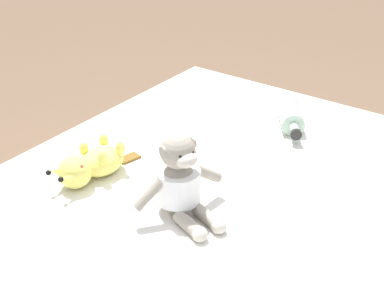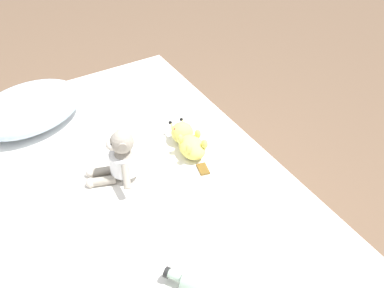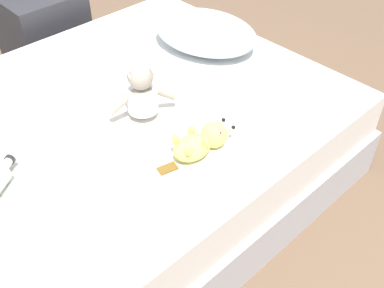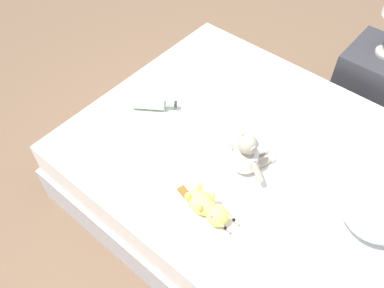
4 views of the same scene
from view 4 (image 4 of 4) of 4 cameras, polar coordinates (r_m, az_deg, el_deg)
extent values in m
plane|color=brown|center=(2.47, 7.31, -7.51)|extent=(16.00, 16.00, 0.00)
cube|color=#B2B2B7|center=(2.36, 7.60, -5.91)|extent=(1.50, 1.83, 0.25)
cube|color=white|center=(2.18, 8.22, -2.55)|extent=(1.46, 1.78, 0.21)
ellipsoid|color=silver|center=(2.01, 25.09, -6.31)|extent=(0.60, 0.50, 0.16)
ellipsoid|color=#9E9384|center=(1.96, 7.52, -2.12)|extent=(0.13, 0.14, 0.15)
cylinder|color=white|center=(1.95, 7.53, -2.03)|extent=(0.16, 0.16, 0.09)
sphere|color=#9E9384|center=(1.87, 7.86, -0.04)|extent=(0.10, 0.10, 0.10)
ellipsoid|color=beige|center=(1.89, 8.84, 0.30)|extent=(0.07, 0.07, 0.04)
sphere|color=black|center=(1.89, 8.52, 0.94)|extent=(0.01, 0.01, 0.01)
sphere|color=black|center=(1.87, 9.16, 0.21)|extent=(0.01, 0.01, 0.01)
cylinder|color=#9E9384|center=(1.88, 7.10, 1.11)|extent=(0.03, 0.02, 0.03)
cylinder|color=#9E9384|center=(1.84, 8.71, -0.75)|extent=(0.03, 0.02, 0.03)
cylinder|color=#9E9384|center=(1.99, 5.98, -0.06)|extent=(0.06, 0.10, 0.08)
cylinder|color=#9E9384|center=(1.91, 9.19, -3.90)|extent=(0.06, 0.10, 0.08)
cylinder|color=#9E9384|center=(2.06, 9.04, -1.45)|extent=(0.11, 0.07, 0.04)
cylinder|color=#9E9384|center=(2.03, 10.03, -2.60)|extent=(0.11, 0.07, 0.04)
sphere|color=beige|center=(2.08, 10.15, -0.90)|extent=(0.04, 0.04, 0.04)
sphere|color=beige|center=(2.05, 11.14, -2.03)|extent=(0.04, 0.04, 0.04)
ellipsoid|color=#EAE066|center=(1.84, 1.25, -8.20)|extent=(0.12, 0.16, 0.08)
sphere|color=#EAE066|center=(1.80, 3.60, -10.04)|extent=(0.10, 0.10, 0.10)
cone|color=#EAE066|center=(1.79, 5.24, -10.16)|extent=(0.04, 0.06, 0.05)
sphere|color=black|center=(1.78, 5.94, -10.59)|extent=(0.02, 0.02, 0.02)
cone|color=#EAE066|center=(1.77, 4.00, -11.28)|extent=(0.04, 0.06, 0.05)
sphere|color=black|center=(1.75, 4.70, -11.73)|extent=(0.02, 0.02, 0.02)
sphere|color=red|center=(1.79, 4.31, -9.01)|extent=(0.02, 0.02, 0.02)
sphere|color=red|center=(1.77, 2.96, -10.20)|extent=(0.02, 0.02, 0.02)
ellipsoid|color=#EAE066|center=(1.82, 2.89, -7.36)|extent=(0.03, 0.03, 0.05)
ellipsoid|color=#EAE066|center=(1.78, 1.00, -8.96)|extent=(0.03, 0.03, 0.05)
ellipsoid|color=#EAE066|center=(1.84, 1.11, -6.03)|extent=(0.03, 0.03, 0.05)
ellipsoid|color=#EAE066|center=(1.81, -0.60, -7.43)|extent=(0.03, 0.03, 0.05)
cube|color=brown|center=(1.92, -1.12, -6.79)|extent=(0.06, 0.08, 0.01)
cylinder|color=#B2D1B7|center=(2.26, -6.15, 5.86)|extent=(0.17, 0.19, 0.08)
cylinder|color=#B2D1B7|center=(2.24, -3.18, 5.69)|extent=(0.06, 0.06, 0.03)
cylinder|color=black|center=(2.24, -2.31, 5.63)|extent=(0.04, 0.03, 0.04)
cube|color=#2D2D33|center=(2.90, 23.92, 7.18)|extent=(0.42, 0.42, 0.56)
camera|label=1|loc=(2.07, 52.76, 11.94)|focal=55.55mm
camera|label=2|loc=(2.46, -14.44, 42.37)|focal=42.59mm
camera|label=3|loc=(1.53, -53.45, 12.80)|focal=43.21mm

